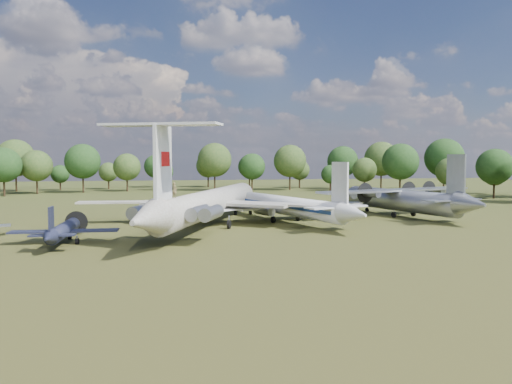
{
  "coord_description": "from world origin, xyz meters",
  "views": [
    {
      "loc": [
        -4.53,
        -72.56,
        10.18
      ],
      "look_at": [
        8.59,
        0.3,
        5.0
      ],
      "focal_mm": 35.0,
      "sensor_mm": 36.0,
      "label": 1
    }
  ],
  "objects": [
    {
      "name": "an12_transport",
      "position": [
        34.99,
        7.03,
        2.31
      ],
      "size": [
        40.51,
        42.92,
        4.62
      ],
      "primitive_type": null,
      "rotation": [
        0.0,
        0.0,
        0.31
      ],
      "color": "#919498",
      "rests_on": "ground"
    },
    {
      "name": "tu104_jet",
      "position": [
        13.62,
        4.22,
        2.02
      ],
      "size": [
        42.25,
        48.3,
        4.04
      ],
      "primitive_type": null,
      "rotation": [
        0.0,
        0.0,
        0.35
      ],
      "color": "silver",
      "rests_on": "ground"
    },
    {
      "name": "small_prop_west",
      "position": [
        -16.49,
        -11.62,
        1.24
      ],
      "size": [
        12.82,
        17.2,
        2.48
      ],
      "primitive_type": null,
      "rotation": [
        0.0,
        0.0,
        -0.03
      ],
      "color": "black",
      "rests_on": "ground"
    },
    {
      "name": "person_on_il62",
      "position": [
        -3.65,
        -13.57,
        6.35
      ],
      "size": [
        0.8,
        0.77,
        1.85
      ],
      "primitive_type": "imported",
      "rotation": [
        0.0,
        0.0,
        2.47
      ],
      "color": "olive",
      "rests_on": "il62_airliner"
    },
    {
      "name": "il62_airliner",
      "position": [
        1.98,
        0.53,
        2.71
      ],
      "size": [
        59.98,
        67.1,
        5.42
      ],
      "primitive_type": null,
      "rotation": [
        0.0,
        0.0,
        -0.38
      ],
      "color": "beige",
      "rests_on": "ground"
    },
    {
      "name": "ground",
      "position": [
        0.0,
        0.0,
        0.0
      ],
      "size": [
        300.0,
        300.0,
        0.0
      ],
      "primitive_type": "plane",
      "color": "#294316",
      "rests_on": "ground"
    }
  ]
}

